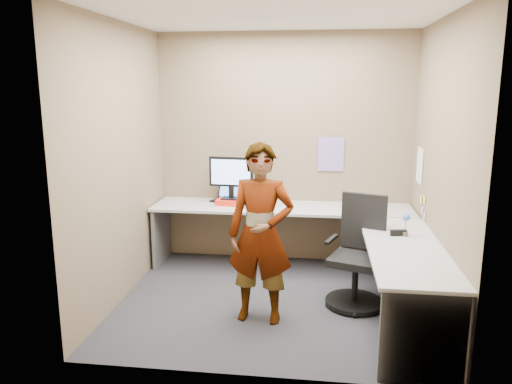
# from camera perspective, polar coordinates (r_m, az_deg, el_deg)

# --- Properties ---
(ground) EXTENTS (3.00, 3.00, 0.00)m
(ground) POSITION_cam_1_polar(r_m,az_deg,el_deg) (5.05, 1.94, -12.40)
(ground) COLOR #232328
(ground) RESTS_ON ground
(wall_back) EXTENTS (3.00, 0.00, 3.00)m
(wall_back) POSITION_cam_1_polar(r_m,az_deg,el_deg) (5.94, 3.23, 4.91)
(wall_back) COLOR brown
(wall_back) RESTS_ON ground
(wall_right) EXTENTS (0.00, 2.70, 2.70)m
(wall_right) POSITION_cam_1_polar(r_m,az_deg,el_deg) (4.76, 20.37, 2.35)
(wall_right) COLOR brown
(wall_right) RESTS_ON ground
(wall_left) EXTENTS (0.00, 2.70, 2.70)m
(wall_left) POSITION_cam_1_polar(r_m,az_deg,el_deg) (5.02, -15.28, 3.15)
(wall_left) COLOR brown
(wall_left) RESTS_ON ground
(ceiling) EXTENTS (3.00, 3.00, 0.00)m
(ceiling) POSITION_cam_1_polar(r_m,az_deg,el_deg) (4.63, 2.20, 19.62)
(ceiling) COLOR white
(ceiling) RESTS_ON wall_back
(desk) EXTENTS (2.98, 2.58, 0.73)m
(desk) POSITION_cam_1_polar(r_m,az_deg,el_deg) (5.18, 7.23, -4.87)
(desk) COLOR #A5A5A5
(desk) RESTS_ON ground
(paper_ream) EXTENTS (0.34, 0.26, 0.06)m
(paper_ream) POSITION_cam_1_polar(r_m,az_deg,el_deg) (5.82, -2.86, -1.11)
(paper_ream) COLOR red
(paper_ream) RESTS_ON desk
(monitor) EXTENTS (0.52, 0.17, 0.49)m
(monitor) POSITION_cam_1_polar(r_m,az_deg,el_deg) (5.77, -2.87, 2.03)
(monitor) COLOR black
(monitor) RESTS_ON paper_ream
(laptop) EXTENTS (0.37, 0.35, 0.22)m
(laptop) POSITION_cam_1_polar(r_m,az_deg,el_deg) (6.00, -3.35, -0.49)
(laptop) COLOR black
(laptop) RESTS_ON desk
(trackball_mouse) EXTENTS (0.12, 0.08, 0.07)m
(trackball_mouse) POSITION_cam_1_polar(r_m,az_deg,el_deg) (5.63, -0.68, -1.64)
(trackball_mouse) COLOR #B7B7BC
(trackball_mouse) RESTS_ON desk
(origami) EXTENTS (0.10, 0.10, 0.06)m
(origami) POSITION_cam_1_polar(r_m,az_deg,el_deg) (5.67, 3.80, -1.51)
(origami) COLOR white
(origami) RESTS_ON desk
(stapler) EXTENTS (0.15, 0.06, 0.05)m
(stapler) POSITION_cam_1_polar(r_m,az_deg,el_deg) (4.81, 15.95, -4.50)
(stapler) COLOR black
(stapler) RESTS_ON desk
(flower) EXTENTS (0.07, 0.07, 0.22)m
(flower) POSITION_cam_1_polar(r_m,az_deg,el_deg) (4.79, 16.78, -3.20)
(flower) COLOR brown
(flower) RESTS_ON desk
(calendar_purple) EXTENTS (0.30, 0.01, 0.40)m
(calendar_purple) POSITION_cam_1_polar(r_m,az_deg,el_deg) (5.92, 8.55, 4.28)
(calendar_purple) COLOR #846BB7
(calendar_purple) RESTS_ON wall_back
(calendar_white) EXTENTS (0.01, 0.28, 0.38)m
(calendar_white) POSITION_cam_1_polar(r_m,az_deg,el_deg) (5.64, 18.21, 2.91)
(calendar_white) COLOR white
(calendar_white) RESTS_ON wall_right
(sticky_note_a) EXTENTS (0.01, 0.07, 0.07)m
(sticky_note_a) POSITION_cam_1_polar(r_m,az_deg,el_deg) (5.36, 18.67, -0.86)
(sticky_note_a) COLOR #F2E059
(sticky_note_a) RESTS_ON wall_right
(sticky_note_b) EXTENTS (0.01, 0.07, 0.07)m
(sticky_note_b) POSITION_cam_1_polar(r_m,az_deg,el_deg) (5.43, 18.48, -2.08)
(sticky_note_b) COLOR pink
(sticky_note_b) RESTS_ON wall_right
(sticky_note_c) EXTENTS (0.01, 0.07, 0.07)m
(sticky_note_c) POSITION_cam_1_polar(r_m,az_deg,el_deg) (5.33, 18.71, -2.60)
(sticky_note_c) COLOR pink
(sticky_note_c) RESTS_ON wall_right
(sticky_note_d) EXTENTS (0.01, 0.07, 0.07)m
(sticky_note_d) POSITION_cam_1_polar(r_m,az_deg,el_deg) (5.51, 18.36, -0.82)
(sticky_note_d) COLOR #F2E059
(sticky_note_d) RESTS_ON wall_right
(office_chair) EXTENTS (0.61, 0.60, 1.05)m
(office_chair) POSITION_cam_1_polar(r_m,az_deg,el_deg) (4.95, 11.54, -7.80)
(office_chair) COLOR black
(office_chair) RESTS_ON ground
(person) EXTENTS (0.62, 0.43, 1.62)m
(person) POSITION_cam_1_polar(r_m,az_deg,el_deg) (4.42, 0.54, -4.82)
(person) COLOR #999399
(person) RESTS_ON ground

